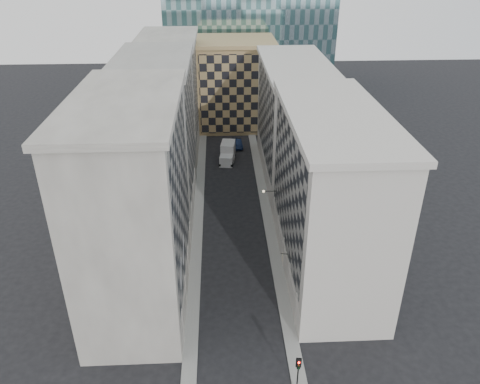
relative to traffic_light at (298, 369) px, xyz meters
name	(u,v)px	position (x,y,z in m)	size (l,w,h in m)	color
ground	(242,360)	(-4.81, 3.94, -3.09)	(260.00, 260.00, 0.00)	black
sidewalk_west	(199,209)	(-10.06, 33.94, -3.02)	(1.50, 100.00, 0.15)	gray
sidewalk_east	(266,207)	(0.44, 33.94, -3.02)	(1.50, 100.00, 0.15)	gray
bldg_left_a	(136,206)	(-15.70, 14.94, 8.73)	(10.80, 22.80, 23.70)	gray
bldg_left_b	(158,135)	(-15.69, 36.94, 8.23)	(10.80, 22.80, 22.70)	gray
bldg_left_c	(171,95)	(-15.69, 58.94, 7.73)	(10.80, 22.80, 21.70)	gray
bldg_right_a	(327,195)	(6.06, 18.94, 7.23)	(10.80, 26.80, 20.70)	beige
bldg_right_b	(294,121)	(6.08, 45.94, 6.75)	(10.80, 28.80, 19.70)	beige
tan_block	(235,84)	(-2.81, 71.84, 6.34)	(16.80, 14.80, 18.80)	tan
flagpoles_left	(182,261)	(-10.71, 9.94, 4.91)	(0.10, 6.33, 2.33)	gray
bracket_lamp	(265,191)	(-0.44, 27.94, 3.11)	(1.98, 0.36, 0.36)	black
traffic_light	(298,369)	(0.00, 0.00, 0.00)	(0.52, 0.47, 4.11)	black
box_truck	(228,153)	(-5.08, 52.16, -1.62)	(3.31, 6.43, 3.38)	silver
dark_car	(237,143)	(-2.96, 58.64, -2.30)	(1.67, 4.79, 1.58)	#0D1832
shop_sign	(283,257)	(0.60, 15.84, 0.74)	(0.87, 0.76, 0.84)	black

